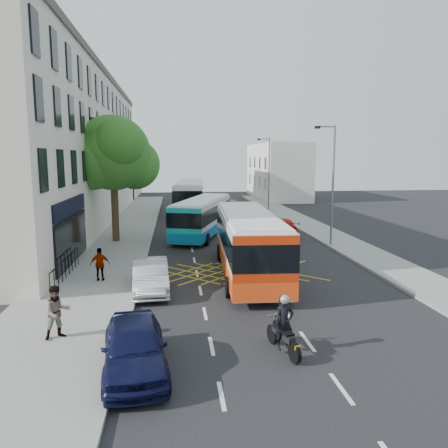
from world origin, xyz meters
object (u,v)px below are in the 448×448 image
object	(u,v)px
lamp_far	(268,170)
pedestrian_far	(100,264)
distant_car_grey	(190,196)
parked_car_silver	(151,276)
distant_car_silver	(232,204)
parked_car_blue	(134,347)
lamp_near	(332,179)
red_hatchback	(281,227)
bus_far	(190,197)
bus_near	(248,242)
bus_mid	(203,216)
street_tree	(113,154)
pedestrian_near	(57,312)
motorbike	(284,326)

from	to	relation	value
lamp_far	pedestrian_far	xyz separation A→B (m)	(-14.12, -27.32, -3.66)
distant_car_grey	parked_car_silver	bearing A→B (deg)	-102.57
distant_car_silver	parked_car_blue	bearing A→B (deg)	81.92
lamp_near	red_hatchback	world-z (taller)	lamp_near
bus_far	parked_car_blue	bearing A→B (deg)	-90.42
bus_far	lamp_near	bearing A→B (deg)	-60.71
lamp_near	distant_car_grey	world-z (taller)	lamp_near
bus_far	distant_car_grey	xyz separation A→B (m)	(0.57, 13.47, -1.11)
lamp_near	bus_near	xyz separation A→B (m)	(-6.74, -6.38, -2.92)
parked_car_silver	lamp_far	bearing A→B (deg)	64.45
bus_mid	red_hatchback	bearing A→B (deg)	13.01
distant_car_grey	bus_near	bearing A→B (deg)	-95.63
red_hatchback	distant_car_silver	xyz separation A→B (m)	(-1.39, 18.28, -0.09)
bus_near	pedestrian_far	world-z (taller)	bus_near
street_tree	bus_far	xyz separation A→B (m)	(5.85, 15.95, -4.46)
lamp_near	bus_near	world-z (taller)	lamp_near
bus_far	bus_near	bearing A→B (deg)	-81.00
red_hatchback	street_tree	bearing A→B (deg)	6.79
bus_mid	lamp_near	bearing A→B (deg)	-13.04
parked_car_silver	distant_car_silver	xyz separation A→B (m)	(7.94, 31.60, -0.12)
bus_far	distant_car_grey	size ratio (longest dim) A/B	2.44
lamp_far	bus_far	world-z (taller)	lamp_far
street_tree	distant_car_grey	size ratio (longest dim) A/B	1.71
distant_car_grey	distant_car_silver	world-z (taller)	distant_car_grey
distant_car_silver	pedestrian_near	xyz separation A→B (m)	(-10.71, -36.85, 0.44)
bus_near	motorbike	size ratio (longest dim) A/B	5.52
lamp_far	distant_car_silver	world-z (taller)	lamp_far
pedestrian_far	bus_mid	bearing A→B (deg)	-117.53
lamp_near	distant_car_silver	bearing A→B (deg)	99.23
lamp_near	parked_car_blue	size ratio (longest dim) A/B	1.82
street_tree	lamp_far	world-z (taller)	street_tree
lamp_near	pedestrian_far	distance (m)	16.32
street_tree	lamp_near	bearing A→B (deg)	-11.40
bus_mid	red_hatchback	world-z (taller)	bus_mid
lamp_far	parked_car_blue	size ratio (longest dim) A/B	1.82
parked_car_silver	pedestrian_far	xyz separation A→B (m)	(-2.48, 1.53, 0.23)
bus_near	parked_car_silver	world-z (taller)	bus_near
pedestrian_far	lamp_near	bearing A→B (deg)	-155.06
bus_near	bus_mid	world-z (taller)	bus_near
lamp_far	parked_car_silver	xyz separation A→B (m)	(-11.64, -28.85, -3.89)
parked_car_blue	pedestrian_near	distance (m)	3.56
lamp_near	street_tree	bearing A→B (deg)	168.60
parked_car_blue	pedestrian_far	size ratio (longest dim) A/B	2.73
parked_car_blue	parked_car_silver	xyz separation A→B (m)	(0.07, 7.57, -0.03)
bus_far	pedestrian_near	world-z (taller)	bus_far
pedestrian_near	bus_far	bearing A→B (deg)	51.23
motorbike	distant_car_grey	size ratio (longest dim) A/B	0.41
bus_mid	bus_far	distance (m)	13.96
bus_mid	pedestrian_far	bearing A→B (deg)	-97.42
street_tree	motorbike	distance (m)	20.87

